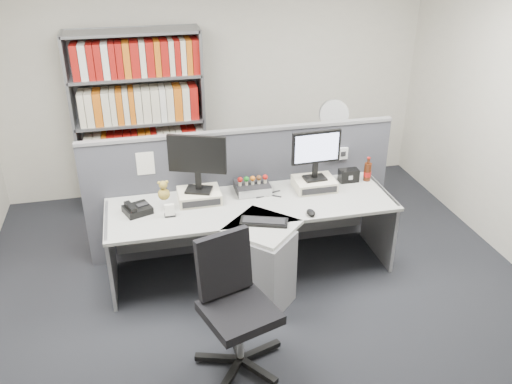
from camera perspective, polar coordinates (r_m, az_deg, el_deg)
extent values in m
plane|color=#24252A|center=(4.62, 1.89, -13.87)|extent=(5.50, 5.50, 0.00)
cube|color=beige|center=(6.41, -4.36, 11.84)|extent=(5.00, 0.04, 2.70)
cube|color=#474851|center=(5.28, -1.48, 0.04)|extent=(3.00, 0.05, 1.25)
cube|color=#949498|center=(5.03, -1.56, 6.50)|extent=(3.00, 0.07, 0.03)
cube|color=white|center=(5.37, 8.54, 4.03)|extent=(0.22, 0.04, 0.12)
cube|color=white|center=(4.99, -11.65, 3.17)|extent=(0.16, 0.00, 0.22)
cube|color=white|center=(5.01, -7.09, 3.64)|extent=(0.16, 0.00, 0.22)
cube|color=white|center=(5.25, 6.05, 4.82)|extent=(0.16, 0.00, 0.22)
cube|color=#ABACA6|center=(4.87, -0.45, -1.36)|extent=(2.60, 0.80, 0.03)
cube|color=#ABACA6|center=(4.53, 0.66, -3.71)|extent=(0.74, 0.74, 0.03)
cube|color=gray|center=(4.63, 0.99, -8.28)|extent=(0.57, 0.57, 0.69)
cube|color=gray|center=(4.97, -15.08, -6.42)|extent=(0.03, 0.70, 0.72)
cube|color=gray|center=(5.43, 12.87, -3.07)|extent=(0.03, 0.70, 0.72)
cube|color=gray|center=(5.35, -1.29, -2.92)|extent=(2.50, 0.02, 0.45)
cube|color=beige|center=(4.92, -6.03, -0.40)|extent=(0.38, 0.30, 0.10)
cube|color=black|center=(4.78, -5.79, -1.21)|extent=(0.34, 0.01, 0.06)
cube|color=beige|center=(5.14, 6.19, 0.89)|extent=(0.38, 0.30, 0.10)
cube|color=black|center=(5.02, 6.74, 0.15)|extent=(0.34, 0.01, 0.06)
cube|color=black|center=(4.89, -6.07, 0.23)|extent=(0.27, 0.24, 0.02)
cube|color=black|center=(4.85, -6.12, 1.22)|extent=(0.06, 0.05, 0.19)
cube|color=black|center=(4.74, -6.27, 3.99)|extent=(0.50, 0.22, 0.34)
cube|color=#C4CEFF|center=(4.73, -6.15, 3.91)|extent=(0.44, 0.17, 0.29)
cube|color=black|center=(5.12, 6.23, 1.48)|extent=(0.21, 0.16, 0.02)
cube|color=black|center=(5.08, 6.27, 2.34)|extent=(0.05, 0.03, 0.17)
cube|color=black|center=(4.99, 6.41, 4.74)|extent=(0.47, 0.06, 0.31)
cube|color=#C4CEFF|center=(4.97, 6.47, 4.65)|extent=(0.42, 0.02, 0.26)
cube|color=black|center=(5.06, -0.40, 0.51)|extent=(0.31, 0.28, 0.08)
cube|color=silver|center=(4.94, -0.05, -0.19)|extent=(0.31, 0.01, 0.08)
cylinder|color=beige|center=(5.00, -1.70, 0.87)|extent=(0.03, 0.03, 0.03)
sphere|color=#A5140F|center=(4.98, -1.70, 1.31)|extent=(0.05, 0.05, 0.05)
cylinder|color=beige|center=(5.01, -1.02, 0.94)|extent=(0.03, 0.03, 0.03)
sphere|color=#19721E|center=(4.99, -1.03, 1.38)|extent=(0.05, 0.05, 0.05)
cylinder|color=beige|center=(5.02, -0.35, 1.01)|extent=(0.03, 0.03, 0.03)
sphere|color=orange|center=(5.00, -0.36, 1.45)|extent=(0.05, 0.05, 0.05)
cylinder|color=beige|center=(5.03, 0.31, 1.08)|extent=(0.03, 0.03, 0.03)
sphere|color=#593319|center=(5.01, 0.31, 1.52)|extent=(0.05, 0.05, 0.05)
cylinder|color=beige|center=(5.04, 0.98, 1.15)|extent=(0.03, 0.03, 0.03)
sphere|color=#A5140F|center=(5.02, 0.98, 1.58)|extent=(0.05, 0.05, 0.05)
cube|color=black|center=(4.56, 0.86, -3.17)|extent=(0.43, 0.28, 0.02)
cube|color=black|center=(4.55, 0.86, -3.02)|extent=(0.37, 0.22, 0.01)
ellipsoid|color=black|center=(4.69, 5.83, -2.19)|extent=(0.07, 0.12, 0.04)
cube|color=black|center=(4.81, -12.44, -1.83)|extent=(0.28, 0.27, 0.06)
cube|color=black|center=(4.77, -13.15, -1.52)|extent=(0.11, 0.19, 0.03)
cube|color=black|center=(4.81, -11.93, -1.31)|extent=(0.11, 0.09, 0.01)
cube|color=black|center=(4.72, -9.10, -2.42)|extent=(0.09, 0.06, 0.02)
cube|color=white|center=(4.67, -9.13, -1.94)|extent=(0.08, 0.03, 0.09)
cube|color=white|center=(4.71, -9.17, -1.72)|extent=(0.08, 0.03, 0.09)
sphere|color=olive|center=(4.76, -9.73, -0.23)|extent=(0.11, 0.11, 0.11)
sphere|color=olive|center=(4.72, -9.81, 0.73)|extent=(0.07, 0.07, 0.07)
sphere|color=olive|center=(4.71, -10.24, 0.97)|extent=(0.03, 0.03, 0.03)
sphere|color=olive|center=(4.71, -9.43, 1.06)|extent=(0.03, 0.03, 0.03)
cube|color=black|center=(5.32, 9.78, 1.74)|extent=(0.19, 0.10, 0.13)
cylinder|color=#3F190A|center=(5.36, 11.71, 2.10)|extent=(0.07, 0.07, 0.18)
cylinder|color=#A5140F|center=(5.37, 11.69, 1.90)|extent=(0.07, 0.07, 0.05)
cylinder|color=#3F190A|center=(5.32, 11.83, 3.23)|extent=(0.03, 0.03, 0.05)
cylinder|color=#A5140F|center=(5.31, 11.86, 3.54)|extent=(0.03, 0.03, 0.01)
cube|color=gray|center=(6.19, -18.56, 6.54)|extent=(0.03, 0.40, 2.00)
cube|color=gray|center=(6.20, -5.73, 7.86)|extent=(0.03, 0.40, 2.00)
cube|color=gray|center=(6.33, -12.22, 7.81)|extent=(1.40, 0.02, 2.00)
cube|color=gray|center=(6.54, -11.33, -0.84)|extent=(1.38, 0.40, 0.03)
cube|color=gray|center=(6.33, -11.73, 3.16)|extent=(1.38, 0.40, 0.03)
cube|color=gray|center=(6.15, -12.17, 7.42)|extent=(1.38, 0.40, 0.03)
cube|color=gray|center=(6.00, -12.64, 11.91)|extent=(1.38, 0.40, 0.03)
cube|color=gray|center=(5.90, -13.10, 16.22)|extent=(1.38, 0.40, 0.03)
cube|color=#A5140F|center=(6.43, -11.47, 0.57)|extent=(1.24, 0.28, 0.36)
cube|color=orange|center=(6.23, -11.89, 4.69)|extent=(1.24, 0.28, 0.36)
cube|color=beige|center=(6.06, -12.34, 9.06)|extent=(1.24, 0.28, 0.36)
cube|color=white|center=(5.93, -12.82, 13.66)|extent=(1.24, 0.28, 0.36)
cube|color=gray|center=(6.36, 7.80, 1.94)|extent=(0.45, 0.60, 0.70)
cube|color=black|center=(6.04, 8.87, 2.22)|extent=(0.40, 0.02, 0.28)
cube|color=black|center=(6.18, 8.66, -0.48)|extent=(0.40, 0.02, 0.28)
cylinder|color=white|center=(6.22, 8.00, 4.99)|extent=(0.19, 0.19, 0.03)
cylinder|color=white|center=(6.17, 8.07, 5.96)|extent=(0.03, 0.03, 0.19)
cylinder|color=white|center=(6.07, 8.29, 8.15)|extent=(0.31, 0.18, 0.32)
cylinder|color=silver|center=(6.10, 8.20, 8.23)|extent=(0.31, 0.17, 0.32)
cylinder|color=silver|center=(4.11, -1.70, -15.13)|extent=(0.05, 0.05, 0.42)
cube|color=black|center=(3.96, -1.74, -12.65)|extent=(0.61, 0.61, 0.07)
cube|color=black|center=(3.94, -3.42, -7.58)|extent=(0.44, 0.24, 0.49)
cube|color=black|center=(4.33, 0.61, -16.37)|extent=(0.32, 0.15, 0.04)
cylinder|color=black|center=(4.39, 2.06, -15.92)|extent=(0.05, 0.05, 0.03)
cube|color=black|center=(4.40, -2.19, -15.60)|extent=(0.05, 0.32, 0.04)
cylinder|color=black|center=(4.50, -2.51, -14.68)|extent=(0.05, 0.05, 0.03)
cube|color=black|center=(4.28, -4.29, -17.10)|extent=(0.32, 0.15, 0.04)
cylinder|color=black|center=(4.31, -6.02, -17.12)|extent=(0.05, 0.05, 0.03)
cube|color=black|center=(4.14, -2.78, -18.96)|extent=(0.23, 0.29, 0.04)
cube|color=black|center=(4.17, 0.38, -18.47)|extent=(0.23, 0.29, 0.04)
cylinder|color=black|center=(4.13, 1.80, -19.43)|extent=(0.05, 0.05, 0.03)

